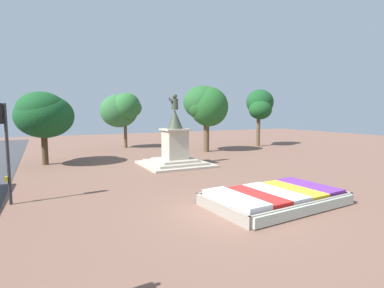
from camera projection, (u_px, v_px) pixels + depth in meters
The scene contains 8 objects.
ground_plane at pixel (232, 210), 11.35m from camera, with size 83.64×83.64×0.00m, color brown.
flower_planter at pixel (275, 198), 12.04m from camera, with size 5.75×3.70×0.61m.
statue_monument at pixel (175, 149), 20.86m from camera, with size 4.51×4.51×4.95m.
traffic_light_mid_block at pixel (4, 136), 11.72m from camera, with size 0.41×0.29×4.05m.
park_tree_far_left at pixel (205, 105), 27.69m from camera, with size 4.01×3.91×6.14m.
park_tree_behind_statue at pixel (45, 115), 20.61m from camera, with size 3.83×4.66×5.07m.
park_tree_far_right at pixel (123, 109), 30.51m from camera, with size 4.21×3.73×5.62m.
park_tree_street_side at pixel (260, 105), 32.61m from camera, with size 3.45×3.35×6.16m.
Camera 1 is at (-6.32, -9.15, 3.71)m, focal length 28.00 mm.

